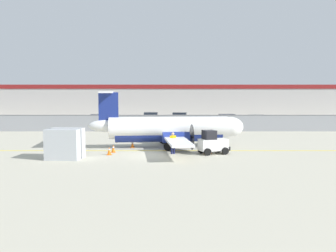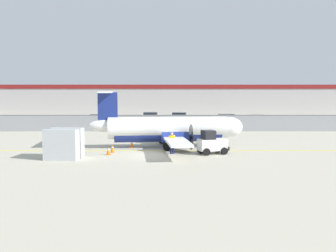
% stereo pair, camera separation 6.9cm
% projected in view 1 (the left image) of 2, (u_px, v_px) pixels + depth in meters
% --- Properties ---
extents(ground_plane, '(140.00, 140.00, 0.01)m').
position_uv_depth(ground_plane, '(155.00, 151.00, 31.10)').
color(ground_plane, '#B2AD99').
extents(perimeter_fence, '(98.00, 0.10, 2.10)m').
position_uv_depth(perimeter_fence, '(159.00, 123.00, 46.95)').
color(perimeter_fence, gray).
rests_on(perimeter_fence, ground).
extents(parking_lot_strip, '(98.00, 17.00, 0.12)m').
position_uv_depth(parking_lot_strip, '(161.00, 124.00, 58.50)').
color(parking_lot_strip, '#38383A').
rests_on(parking_lot_strip, ground).
extents(background_building, '(91.00, 8.10, 6.50)m').
position_uv_depth(background_building, '(162.00, 101.00, 76.64)').
color(background_building, '#BCB7B2').
rests_on(background_building, ground).
extents(commuter_airplane, '(13.81, 16.08, 4.92)m').
position_uv_depth(commuter_airplane, '(171.00, 129.00, 33.03)').
color(commuter_airplane, white).
rests_on(commuter_airplane, ground).
extents(baggage_tug, '(2.56, 1.95, 1.88)m').
position_uv_depth(baggage_tug, '(212.00, 143.00, 29.36)').
color(baggage_tug, silver).
rests_on(baggage_tug, ground).
extents(ground_crew_worker, '(0.53, 0.45, 1.70)m').
position_uv_depth(ground_crew_worker, '(172.00, 142.00, 29.35)').
color(ground_crew_worker, '#191E4C').
rests_on(ground_crew_worker, ground).
extents(cargo_container, '(2.58, 2.22, 2.20)m').
position_uv_depth(cargo_container, '(64.00, 144.00, 27.19)').
color(cargo_container, '#B7BCC1').
rests_on(cargo_container, ground).
extents(traffic_cone_near_left, '(0.36, 0.36, 0.64)m').
position_uv_depth(traffic_cone_near_left, '(112.00, 149.00, 30.16)').
color(traffic_cone_near_left, orange).
rests_on(traffic_cone_near_left, ground).
extents(traffic_cone_near_right, '(0.36, 0.36, 0.64)m').
position_uv_depth(traffic_cone_near_right, '(208.00, 149.00, 29.75)').
color(traffic_cone_near_right, orange).
rests_on(traffic_cone_near_right, ground).
extents(traffic_cone_far_left, '(0.36, 0.36, 0.64)m').
position_uv_depth(traffic_cone_far_left, '(108.00, 151.00, 28.95)').
color(traffic_cone_far_left, orange).
rests_on(traffic_cone_far_left, ground).
extents(traffic_cone_far_right, '(0.36, 0.36, 0.64)m').
position_uv_depth(traffic_cone_far_right, '(132.00, 144.00, 32.84)').
color(traffic_cone_far_right, orange).
rests_on(traffic_cone_far_right, ground).
extents(parked_car_0, '(4.30, 2.21, 1.58)m').
position_uv_depth(parked_car_0, '(63.00, 121.00, 53.08)').
color(parked_car_0, red).
rests_on(parked_car_0, parking_lot_strip).
extents(parked_car_1, '(4.38, 2.40, 1.58)m').
position_uv_depth(parked_car_1, '(97.00, 120.00, 55.65)').
color(parked_car_1, slate).
rests_on(parked_car_1, parking_lot_strip).
extents(parked_car_2, '(4.27, 2.15, 1.58)m').
position_uv_depth(parked_car_2, '(149.00, 117.00, 61.44)').
color(parked_car_2, slate).
rests_on(parked_car_2, parking_lot_strip).
extents(parked_car_3, '(4.39, 2.44, 1.58)m').
position_uv_depth(parked_car_3, '(180.00, 117.00, 60.96)').
color(parked_car_3, slate).
rests_on(parked_car_3, parking_lot_strip).
extents(parked_car_4, '(4.32, 2.27, 1.58)m').
position_uv_depth(parked_car_4, '(225.00, 119.00, 55.98)').
color(parked_car_4, '#19662D').
rests_on(parked_car_4, parking_lot_strip).
extents(parked_car_5, '(4.22, 2.05, 1.58)m').
position_uv_depth(parked_car_5, '(257.00, 120.00, 54.04)').
color(parked_car_5, slate).
rests_on(parked_car_5, parking_lot_strip).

